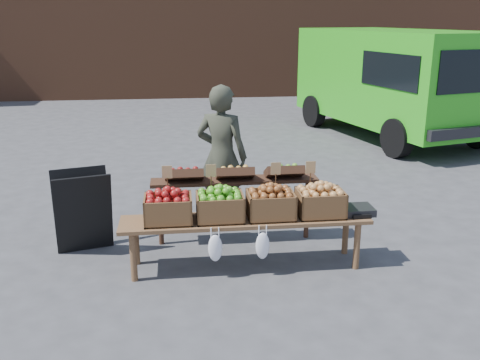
{
  "coord_description": "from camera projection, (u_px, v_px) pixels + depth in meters",
  "views": [
    {
      "loc": [
        -0.59,
        -5.09,
        2.67
      ],
      "look_at": [
        0.11,
        0.77,
        0.85
      ],
      "focal_mm": 40.0,
      "sensor_mm": 36.0,
      "label": 1
    }
  ],
  "objects": [
    {
      "name": "crate_golden_apples",
      "position": [
        168.0,
        209.0,
        5.65
      ],
      "size": [
        0.5,
        0.4,
        0.28
      ],
      "primitive_type": null,
      "color": "#760000",
      "rests_on": "display_bench"
    },
    {
      "name": "display_bench",
      "position": [
        245.0,
        242.0,
        5.87
      ],
      "size": [
        2.7,
        0.56,
        0.57
      ],
      "primitive_type": null,
      "color": "brown",
      "rests_on": "ground"
    },
    {
      "name": "delivery_van",
      "position": [
        392.0,
        85.0,
        12.01
      ],
      "size": [
        3.69,
        5.74,
        2.37
      ],
      "primitive_type": null,
      "rotation": [
        0.0,
        0.0,
        0.26
      ],
      "color": "green",
      "rests_on": "ground"
    },
    {
      "name": "crate_russet_pears",
      "position": [
        220.0,
        207.0,
        5.71
      ],
      "size": [
        0.5,
        0.4,
        0.28
      ],
      "primitive_type": null,
      "color": "#308412",
      "rests_on": "display_bench"
    },
    {
      "name": "chalkboard_sign",
      "position": [
        83.0,
        211.0,
        6.24
      ],
      "size": [
        0.71,
        0.51,
        0.98
      ],
      "primitive_type": null,
      "rotation": [
        0.0,
        0.0,
        0.26
      ],
      "color": "black",
      "rests_on": "ground"
    },
    {
      "name": "crate_red_apples",
      "position": [
        271.0,
        205.0,
        5.77
      ],
      "size": [
        0.5,
        0.4,
        0.28
      ],
      "primitive_type": null,
      "color": "brown",
      "rests_on": "display_bench"
    },
    {
      "name": "weighing_scale",
      "position": [
        357.0,
        210.0,
        5.91
      ],
      "size": [
        0.34,
        0.3,
        0.08
      ],
      "primitive_type": "cube",
      "color": "black",
      "rests_on": "display_bench"
    },
    {
      "name": "ground",
      "position": [
        238.0,
        278.0,
        5.68
      ],
      "size": [
        80.0,
        80.0,
        0.0
      ],
      "primitive_type": "plane",
      "color": "#424244"
    },
    {
      "name": "back_table",
      "position": [
        235.0,
        201.0,
        6.48
      ],
      "size": [
        2.1,
        0.44,
        1.04
      ],
      "primitive_type": null,
      "color": "#362014",
      "rests_on": "ground"
    },
    {
      "name": "crate_green_apples",
      "position": [
        320.0,
        203.0,
        5.83
      ],
      "size": [
        0.5,
        0.4,
        0.28
      ],
      "primitive_type": null,
      "color": "#A8A13D",
      "rests_on": "display_bench"
    },
    {
      "name": "vendor",
      "position": [
        222.0,
        156.0,
        6.9
      ],
      "size": [
        0.8,
        0.69,
        1.86
      ],
      "primitive_type": "imported",
      "rotation": [
        0.0,
        0.0,
        2.71
      ],
      "color": "#333628",
      "rests_on": "ground"
    }
  ]
}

